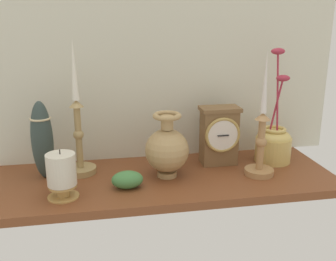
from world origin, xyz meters
TOP-DOWN VIEW (x-y plane):
  - ground_plane at (0.00, 0.00)cm, footprint 100.00×36.00cm
  - back_wall at (0.00, 18.50)cm, footprint 120.00×2.00cm
  - mantel_clock at (18.70, 7.05)cm, footprint 12.27×8.11cm
  - candlestick_tall_left at (27.86, -3.82)cm, footprint 8.61×8.61cm
  - candlestick_tall_center at (-24.27, 7.10)cm, footprint 9.27×9.27cm
  - brass_vase_bulbous at (0.77, -0.15)cm, footprint 12.79×12.79cm
  - brass_vase_jar at (36.50, 5.83)cm, footprint 11.33×11.33cm
  - pillar_candle_front at (-28.34, -8.78)cm, footprint 8.13×8.13cm
  - tall_ceramic_vase at (-34.37, 5.65)cm, footprint 6.16×6.16cm
  - ivy_sprig at (-11.39, -6.08)cm, footprint 8.67×6.07cm

SIDE VIEW (x-z plane):
  - ground_plane at x=0.00cm, z-range -2.40..0.00cm
  - ivy_sprig at x=-11.39cm, z-range 0.00..4.84cm
  - pillar_candle_front at x=-28.34cm, z-range -0.04..13.11cm
  - brass_vase_jar at x=36.50cm, z-range -11.45..24.54cm
  - brass_vase_bulbous at x=0.77cm, z-range -1.09..18.01cm
  - mantel_clock at x=18.70cm, z-range 0.26..18.64cm
  - candlestick_tall_left at x=27.86cm, z-range -7.94..28.53cm
  - tall_ceramic_vase at x=-34.37cm, z-range 0.15..22.94cm
  - candlestick_tall_center at x=-24.27cm, z-range -7.97..31.72cm
  - back_wall at x=0.00cm, z-range 0.00..65.00cm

